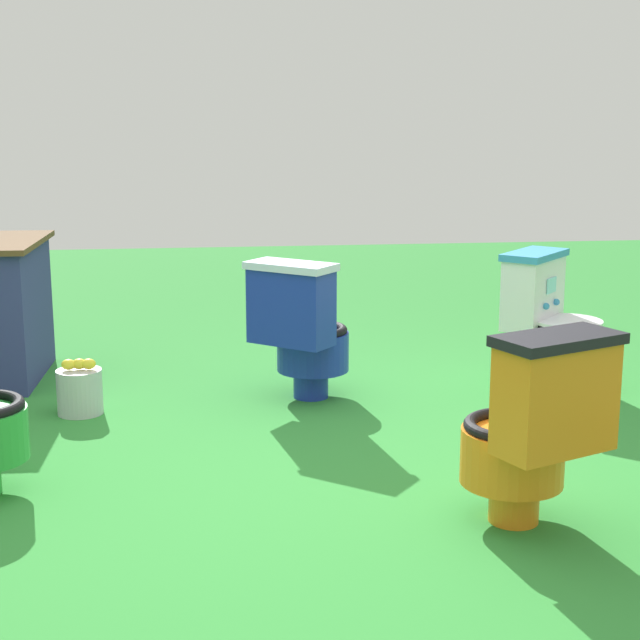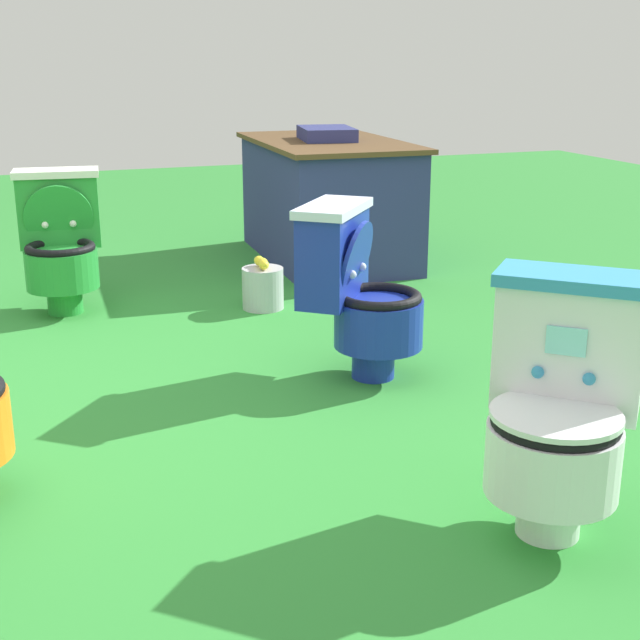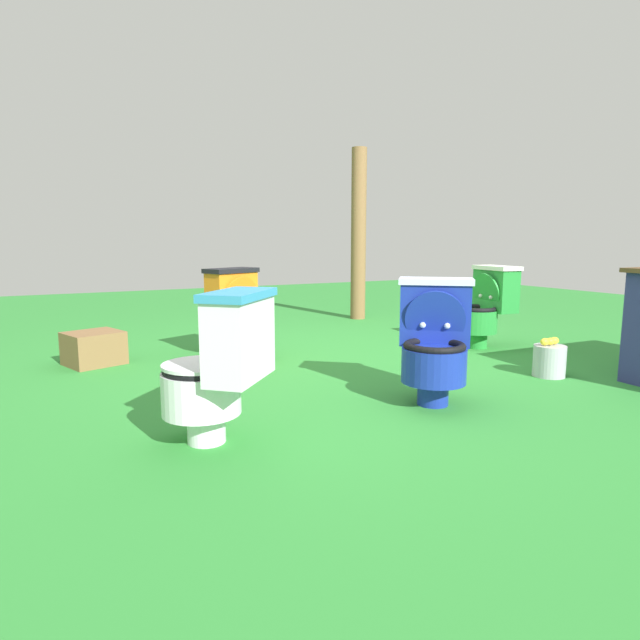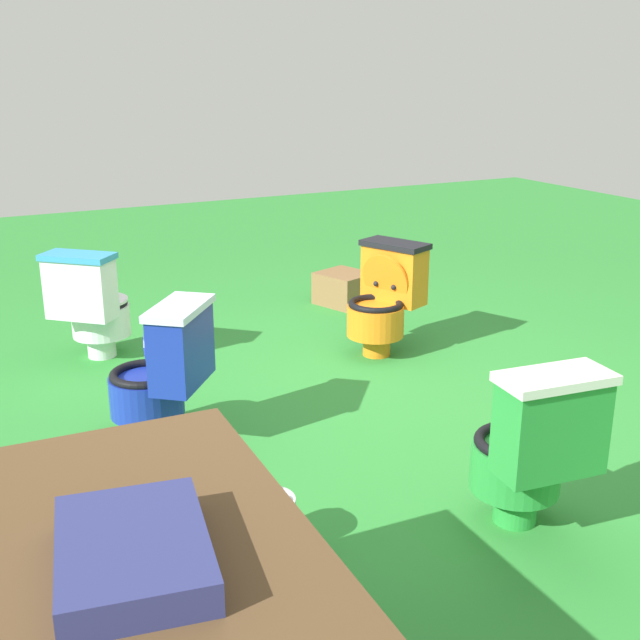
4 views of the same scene
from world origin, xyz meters
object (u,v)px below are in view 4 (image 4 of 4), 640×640
Objects in this scene: toilet_orange at (384,298)px; toilet_white at (92,305)px; toilet_blue at (163,372)px; small_crate at (344,288)px; toilet_green at (531,447)px; lemon_bucket at (268,522)px.

toilet_white is at bearing 44.51° from toilet_orange.
toilet_blue is at bearing 87.29° from toilet_orange.
toilet_orange is 1.90× the size of small_crate.
toilet_orange and toilet_green have the same top height.
toilet_white and toilet_orange have the same top height.
toilet_white reaches higher than lemon_bucket.
toilet_white is 2.63× the size of lemon_bucket.
toilet_green is at bearing -109.49° from lemon_bucket.
small_crate is at bearing -9.69° from toilet_blue.
toilet_green is at bearing 141.13° from toilet_orange.
toilet_blue is 2.61m from small_crate.
lemon_bucket reaches higher than small_crate.
toilet_blue is 1.00× the size of toilet_green.
lemon_bucket is (-1.10, -0.08, -0.26)m from toilet_blue.
toilet_green reaches higher than lemon_bucket.
small_crate is at bearing 53.10° from toilet_white.
toilet_orange is 1.00× the size of toilet_green.
lemon_bucket is (-1.72, 1.57, -0.26)m from toilet_orange.
toilet_white is 3.01m from toilet_green.
toilet_white is 1.00× the size of toilet_green.
toilet_green reaches higher than small_crate.
toilet_white is 1.87m from toilet_orange.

